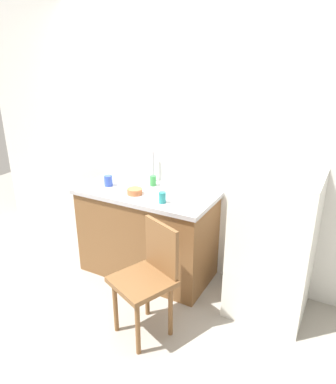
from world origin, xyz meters
The scene contains 11 objects.
ground_plane centered at (0.00, 0.00, 0.00)m, with size 8.00×8.00×0.00m, color #9E998E.
back_wall centered at (0.00, 1.00, 1.33)m, with size 4.80×0.10×2.66m, color silver.
cabinet_base centered at (-0.17, 0.65, 0.41)m, with size 1.23×0.60×0.82m, color brown.
countertop centered at (-0.17, 0.65, 0.84)m, with size 1.27×0.64×0.04m, color #B7B7BC.
faucet centered at (-0.25, 0.90, 1.01)m, with size 0.02×0.02×0.30m, color #B7B7BC.
refrigerator centered at (1.00, 0.66, 0.61)m, with size 0.61×0.58×1.21m, color silver.
chair centered at (0.26, -0.04, 0.50)m, with size 0.52×0.52×0.89m.
terracotta_bowl centered at (-0.22, 0.53, 0.89)m, with size 0.14×0.14×0.05m, color #C67042.
cup_teal centered at (0.09, 0.47, 0.91)m, with size 0.06×0.06×0.10m, color teal.
cup_green centered at (-0.19, 0.79, 0.91)m, with size 0.06×0.06×0.10m, color green.
cup_blue centered at (-0.55, 0.59, 0.91)m, with size 0.08×0.08×0.10m, color blue.
Camera 1 is at (1.46, -1.97, 2.06)m, focal length 33.86 mm.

